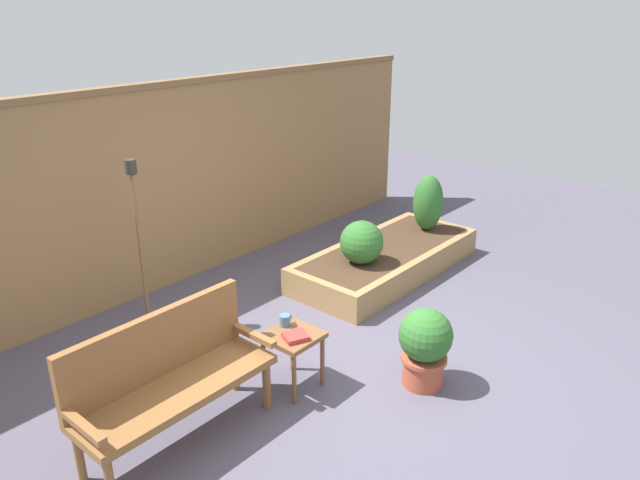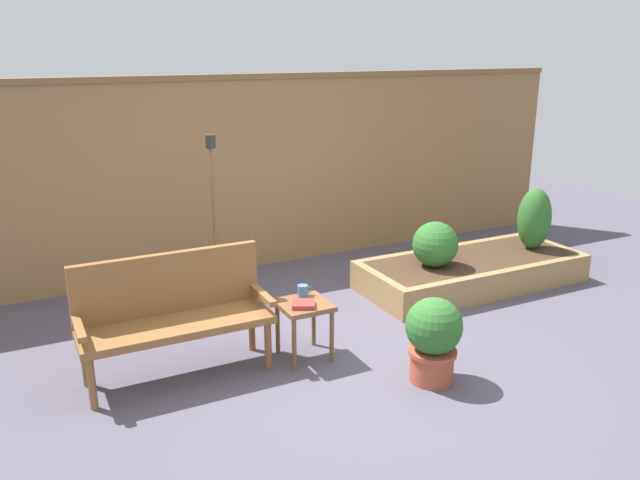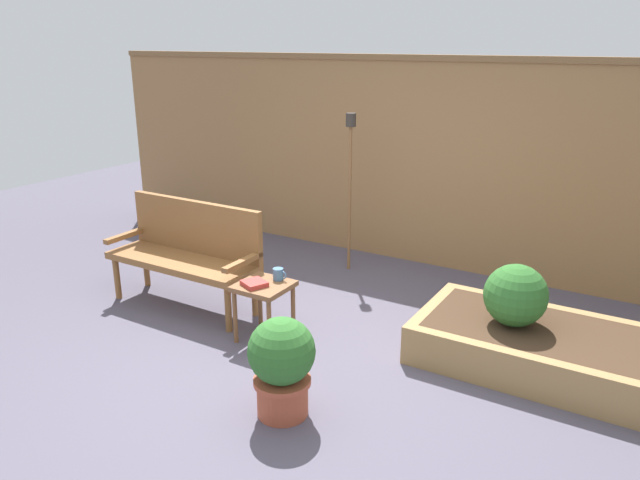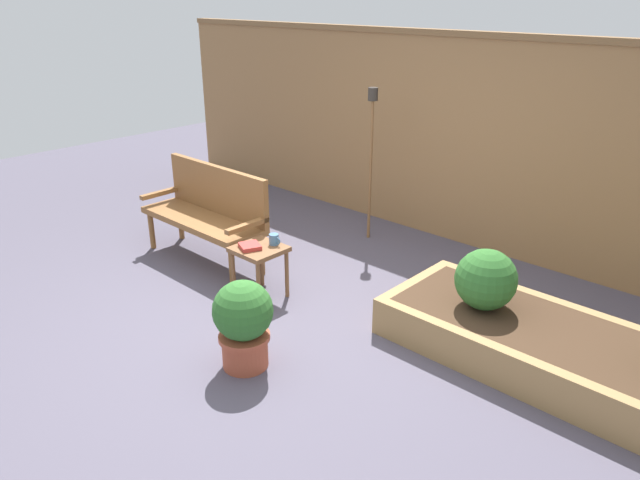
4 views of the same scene
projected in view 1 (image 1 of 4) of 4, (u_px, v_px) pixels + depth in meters
ground_plane at (349, 375)px, 5.02m from camera, size 14.00×14.00×0.00m
fence_back at (152, 190)px, 6.20m from camera, size 8.40×0.14×2.16m
garden_bench at (168, 371)px, 4.13m from camera, size 1.44×0.48×0.94m
side_table at (293, 343)px, 4.74m from camera, size 0.40×0.40×0.48m
cup_on_table at (285, 320)px, 4.81m from camera, size 0.12×0.08×0.10m
book_on_table at (295, 336)px, 4.64m from camera, size 0.23×0.22×0.04m
potted_boxwood at (425, 344)px, 4.78m from camera, size 0.43×0.43×0.67m
raised_planter_bed at (386, 260)px, 6.87m from camera, size 2.40×1.00×0.30m
shrub_near_bench at (362, 242)px, 6.35m from camera, size 0.46×0.46×0.46m
shrub_far_corner at (428, 203)px, 7.24m from camera, size 0.36×0.36×0.68m
tiki_torch at (136, 214)px, 5.41m from camera, size 0.10×0.10×1.62m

